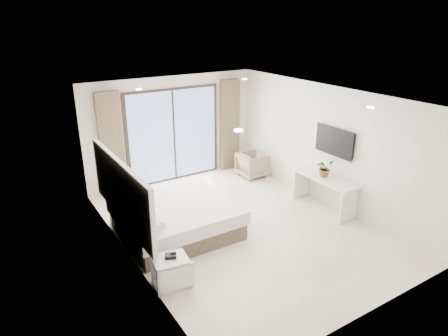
# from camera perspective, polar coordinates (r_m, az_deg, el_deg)

# --- Properties ---
(ground) EXTENTS (6.20, 6.20, 0.00)m
(ground) POSITION_cam_1_polar(r_m,az_deg,el_deg) (8.33, 2.33, -8.36)
(ground) COLOR beige
(ground) RESTS_ON ground
(room_shell) EXTENTS (4.62, 6.22, 2.72)m
(room_shell) POSITION_cam_1_polar(r_m,az_deg,el_deg) (8.22, -1.79, 3.27)
(room_shell) COLOR silver
(room_shell) RESTS_ON ground
(bed) EXTENTS (2.17, 2.07, 0.75)m
(bed) POSITION_cam_1_polar(r_m,az_deg,el_deg) (8.04, -6.99, -7.10)
(bed) COLOR brown
(bed) RESTS_ON ground
(nightstand) EXTENTS (0.61, 0.53, 0.50)m
(nightstand) POSITION_cam_1_polar(r_m,az_deg,el_deg) (6.64, -7.63, -14.51)
(nightstand) COLOR silver
(nightstand) RESTS_ON ground
(phone) EXTENTS (0.22, 0.20, 0.06)m
(phone) POSITION_cam_1_polar(r_m,az_deg,el_deg) (6.50, -7.65, -12.33)
(phone) COLOR black
(phone) RESTS_ON nightstand
(console_desk) EXTENTS (0.50, 1.61, 0.77)m
(console_desk) POSITION_cam_1_polar(r_m,az_deg,el_deg) (9.10, 14.10, -2.42)
(console_desk) COLOR silver
(console_desk) RESTS_ON ground
(plant) EXTENTS (0.37, 0.41, 0.31)m
(plant) POSITION_cam_1_polar(r_m,az_deg,el_deg) (8.99, 14.18, -0.23)
(plant) COLOR #33662D
(plant) RESTS_ON console_desk
(armchair) EXTENTS (0.66, 0.70, 0.72)m
(armchair) POSITION_cam_1_polar(r_m,az_deg,el_deg) (10.74, 4.13, 0.66)
(armchair) COLOR #907B5E
(armchair) RESTS_ON ground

